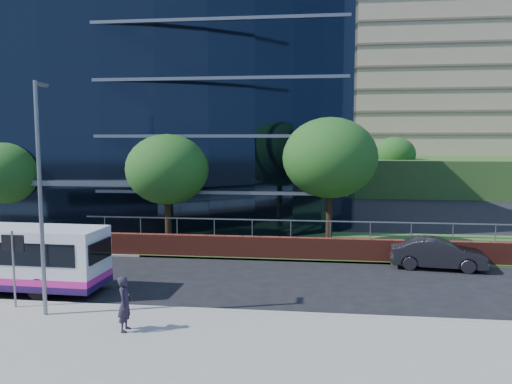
# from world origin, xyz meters

# --- Properties ---
(grass_verge) EXTENTS (36.00, 8.00, 0.12)m
(grass_verge) POSITION_xyz_m (24.00, 11.00, 0.06)
(grass_verge) COLOR #2D511E
(grass_verge) RESTS_ON ground
(glass_office) EXTENTS (44.00, 23.10, 16.00)m
(glass_office) POSITION_xyz_m (-4.00, 20.85, 8.00)
(glass_office) COLOR black
(glass_office) RESTS_ON ground
(retaining_wall) EXTENTS (34.00, 0.40, 2.11)m
(retaining_wall) POSITION_xyz_m (20.00, 7.30, 0.61)
(retaining_wall) COLOR maroon
(retaining_wall) RESTS_ON ground
(apartment_block) EXTENTS (60.00, 42.00, 30.00)m
(apartment_block) POSITION_xyz_m (32.00, 57.21, 11.11)
(apartment_block) COLOR #2D511E
(apartment_block) RESTS_ON ground
(street_sign) EXTENTS (0.85, 0.09, 2.80)m
(street_sign) POSITION_xyz_m (4.50, -1.59, 2.15)
(street_sign) COLOR slate
(street_sign) RESTS_ON pavement_near
(tree_far_b) EXTENTS (4.29, 4.29, 6.05)m
(tree_far_b) POSITION_xyz_m (-3.00, 9.50, 4.21)
(tree_far_b) COLOR black
(tree_far_b) RESTS_ON ground
(tree_far_c) EXTENTS (4.62, 4.62, 6.51)m
(tree_far_c) POSITION_xyz_m (7.00, 9.00, 4.54)
(tree_far_c) COLOR black
(tree_far_c) RESTS_ON ground
(tree_far_d) EXTENTS (5.28, 5.28, 7.44)m
(tree_far_d) POSITION_xyz_m (16.00, 10.00, 5.19)
(tree_far_d) COLOR black
(tree_far_d) RESTS_ON ground
(tree_dist_e) EXTENTS (4.62, 4.62, 6.51)m
(tree_dist_e) POSITION_xyz_m (24.00, 40.00, 4.54)
(tree_dist_e) COLOR black
(tree_dist_e) RESTS_ON ground
(streetlight_east) EXTENTS (0.15, 0.77, 8.00)m
(streetlight_east) POSITION_xyz_m (6.00, -2.17, 4.44)
(streetlight_east) COLOR slate
(streetlight_east) RESTS_ON pavement_near
(parked_car) EXTENTS (4.58, 2.05, 1.46)m
(parked_car) POSITION_xyz_m (21.14, 6.50, 0.73)
(parked_car) COLOR black
(parked_car) RESTS_ON ground
(pedestrian) EXTENTS (0.45, 0.66, 1.77)m
(pedestrian) POSITION_xyz_m (9.33, -3.28, 1.03)
(pedestrian) COLOR #221C2B
(pedestrian) RESTS_ON pavement_near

